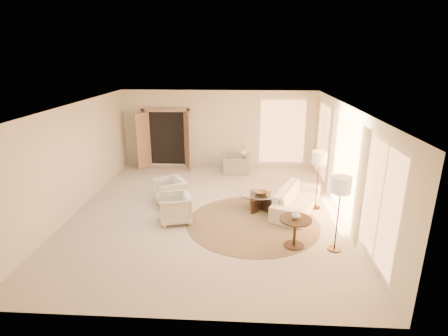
# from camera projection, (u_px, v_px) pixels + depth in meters

# --- Properties ---
(room) EXTENTS (7.04, 8.04, 2.83)m
(room) POSITION_uv_depth(u_px,v_px,m) (207.00, 161.00, 8.89)
(room) COLOR beige
(room) RESTS_ON ground
(windows_right) EXTENTS (0.10, 6.40, 2.40)m
(windows_right) POSITION_uv_depth(u_px,v_px,m) (344.00, 164.00, 8.81)
(windows_right) COLOR #F7A762
(windows_right) RESTS_ON room
(window_back_corner) EXTENTS (1.70, 0.10, 2.40)m
(window_back_corner) POSITION_uv_depth(u_px,v_px,m) (282.00, 132.00, 12.53)
(window_back_corner) COLOR #F7A762
(window_back_corner) RESTS_ON room
(curtains_right) EXTENTS (0.06, 5.20, 2.60)m
(curtains_right) POSITION_uv_depth(u_px,v_px,m) (333.00, 156.00, 9.68)
(curtains_right) COLOR tan
(curtains_right) RESTS_ON room
(french_doors) EXTENTS (1.95, 0.66, 2.16)m
(french_doors) POSITION_uv_depth(u_px,v_px,m) (167.00, 139.00, 12.72)
(french_doors) COLOR tan
(french_doors) RESTS_ON room
(area_rug) EXTENTS (4.05, 4.05, 0.01)m
(area_rug) POSITION_uv_depth(u_px,v_px,m) (253.00, 223.00, 8.69)
(area_rug) COLOR #443522
(area_rug) RESTS_ON room
(sofa) EXTENTS (1.60, 2.32, 0.63)m
(sofa) POSITION_uv_depth(u_px,v_px,m) (296.00, 199.00, 9.30)
(sofa) COLOR silver
(sofa) RESTS_ON room
(armchair_left) EXTENTS (1.03, 1.04, 0.80)m
(armchair_left) POSITION_uv_depth(u_px,v_px,m) (170.00, 190.00, 9.69)
(armchair_left) COLOR silver
(armchair_left) RESTS_ON room
(armchair_right) EXTENTS (0.87, 0.91, 0.78)m
(armchair_right) POSITION_uv_depth(u_px,v_px,m) (175.00, 207.00, 8.66)
(armchair_right) COLOR silver
(armchair_right) RESTS_ON room
(accent_chair) EXTENTS (0.99, 0.69, 0.83)m
(accent_chair) POSITION_uv_depth(u_px,v_px,m) (235.00, 161.00, 12.26)
(accent_chair) COLOR gray
(accent_chair) RESTS_ON room
(coffee_table) EXTENTS (1.21, 1.21, 0.44)m
(coffee_table) POSITION_uv_depth(u_px,v_px,m) (261.00, 200.00, 9.39)
(coffee_table) COLOR black
(coffee_table) RESTS_ON room
(end_table) EXTENTS (0.70, 0.70, 0.66)m
(end_table) POSITION_uv_depth(u_px,v_px,m) (295.00, 227.00, 7.51)
(end_table) COLOR black
(end_table) RESTS_ON room
(side_table) EXTENTS (0.52, 0.52, 0.60)m
(side_table) POSITION_uv_depth(u_px,v_px,m) (243.00, 162.00, 12.39)
(side_table) COLOR black
(side_table) RESTS_ON room
(floor_lamp_near) EXTENTS (0.39, 0.39, 1.60)m
(floor_lamp_near) POSITION_uv_depth(u_px,v_px,m) (319.00, 160.00, 9.13)
(floor_lamp_near) COLOR black
(floor_lamp_near) RESTS_ON room
(floor_lamp_far) EXTENTS (0.40, 0.40, 1.66)m
(floor_lamp_far) POSITION_uv_depth(u_px,v_px,m) (341.00, 188.00, 7.07)
(floor_lamp_far) COLOR black
(floor_lamp_far) RESTS_ON room
(bowl) EXTENTS (0.42, 0.42, 0.08)m
(bowl) POSITION_uv_depth(u_px,v_px,m) (261.00, 193.00, 9.33)
(bowl) COLOR brown
(bowl) RESTS_ON coffee_table
(end_vase) EXTENTS (0.21, 0.21, 0.19)m
(end_vase) POSITION_uv_depth(u_px,v_px,m) (296.00, 215.00, 7.41)
(end_vase) COLOR white
(end_vase) RESTS_ON end_table
(side_vase) EXTENTS (0.29, 0.29, 0.24)m
(side_vase) POSITION_uv_depth(u_px,v_px,m) (243.00, 152.00, 12.28)
(side_vase) COLOR white
(side_vase) RESTS_ON side_table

